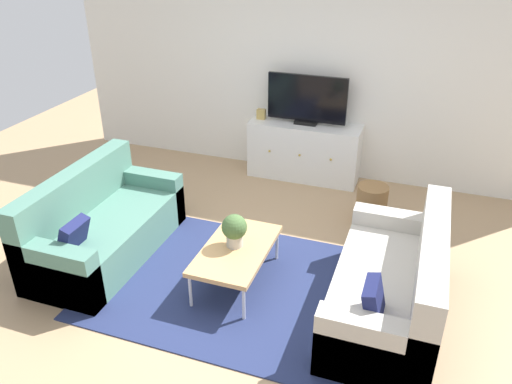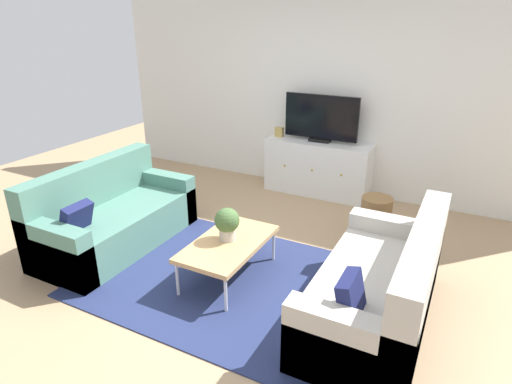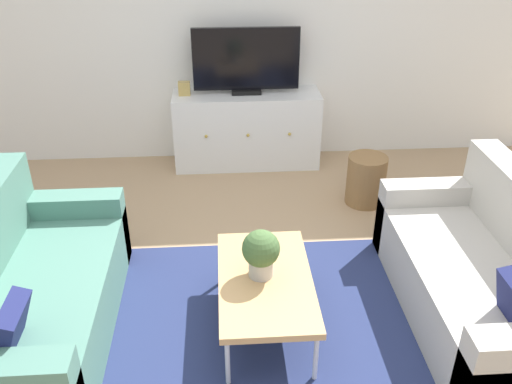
# 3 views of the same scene
# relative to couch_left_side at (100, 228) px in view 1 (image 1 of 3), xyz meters

# --- Properties ---
(ground_plane) EXTENTS (10.00, 10.00, 0.00)m
(ground_plane) POSITION_rel_couch_left_side_xyz_m (1.44, 0.10, -0.29)
(ground_plane) COLOR tan
(wall_back) EXTENTS (6.40, 0.12, 2.70)m
(wall_back) POSITION_rel_couch_left_side_xyz_m (1.44, 2.65, 1.06)
(wall_back) COLOR silver
(wall_back) RESTS_ON ground_plane
(area_rug) EXTENTS (2.50, 1.90, 0.01)m
(area_rug) POSITION_rel_couch_left_side_xyz_m (1.44, -0.05, -0.28)
(area_rug) COLOR navy
(area_rug) RESTS_ON ground_plane
(couch_left_side) EXTENTS (0.83, 1.72, 0.87)m
(couch_left_side) POSITION_rel_couch_left_side_xyz_m (0.00, 0.00, 0.00)
(couch_left_side) COLOR #4C7A6B
(couch_left_side) RESTS_ON ground_plane
(couch_right_side) EXTENTS (0.83, 1.72, 0.87)m
(couch_right_side) POSITION_rel_couch_left_side_xyz_m (2.87, 0.00, 0.00)
(couch_right_side) COLOR #B2ADA3
(couch_right_side) RESTS_ON ground_plane
(coffee_table) EXTENTS (0.57, 1.00, 0.38)m
(coffee_table) POSITION_rel_couch_left_side_xyz_m (1.45, 0.01, 0.06)
(coffee_table) COLOR tan
(coffee_table) RESTS_ON ground_plane
(potted_plant) EXTENTS (0.23, 0.23, 0.31)m
(potted_plant) POSITION_rel_couch_left_side_xyz_m (1.43, 0.04, 0.26)
(potted_plant) COLOR #B7B2A8
(potted_plant) RESTS_ON coffee_table
(tv_console) EXTENTS (1.41, 0.47, 0.73)m
(tv_console) POSITION_rel_couch_left_side_xyz_m (1.47, 2.37, 0.08)
(tv_console) COLOR white
(tv_console) RESTS_ON ground_plane
(flat_screen_tv) EXTENTS (1.00, 0.16, 0.62)m
(flat_screen_tv) POSITION_rel_couch_left_side_xyz_m (1.47, 2.39, 0.75)
(flat_screen_tv) COLOR black
(flat_screen_tv) RESTS_ON tv_console
(mantel_clock) EXTENTS (0.11, 0.07, 0.13)m
(mantel_clock) POSITION_rel_couch_left_side_xyz_m (0.88, 2.37, 0.51)
(mantel_clock) COLOR tan
(mantel_clock) RESTS_ON tv_console
(wicker_basket) EXTENTS (0.34, 0.34, 0.44)m
(wicker_basket) POSITION_rel_couch_left_side_xyz_m (2.46, 1.52, -0.07)
(wicker_basket) COLOR olive
(wicker_basket) RESTS_ON ground_plane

